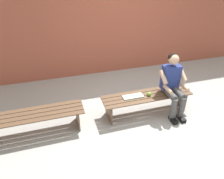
# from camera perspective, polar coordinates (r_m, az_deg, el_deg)

# --- Properties ---
(ground_plane) EXTENTS (10.00, 7.00, 0.04)m
(ground_plane) POSITION_cam_1_polar(r_m,az_deg,el_deg) (3.54, -1.34, -18.98)
(ground_plane) COLOR #9E9E99
(brick_wall) EXTENTS (9.50, 0.24, 3.07)m
(brick_wall) POSITION_cam_1_polar(r_m,az_deg,el_deg) (5.58, -4.22, 19.34)
(brick_wall) COLOR #9E4C38
(brick_wall) RESTS_ON ground
(bench_near) EXTENTS (1.83, 0.47, 0.42)m
(bench_near) POSITION_cam_1_polar(r_m,az_deg,el_deg) (4.30, 9.35, -2.51)
(bench_near) COLOR brown
(bench_near) RESTS_ON ground
(bench_far) EXTENTS (1.84, 0.47, 0.42)m
(bench_far) POSITION_cam_1_polar(r_m,az_deg,el_deg) (4.01, -20.90, -7.37)
(bench_far) COLOR brown
(bench_far) RESTS_ON ground
(person_seated) EXTENTS (0.50, 0.69, 1.23)m
(person_seated) POSITION_cam_1_polar(r_m,az_deg,el_deg) (4.27, 16.21, 1.66)
(person_seated) COLOR navy
(person_seated) RESTS_ON ground
(apple) EXTENTS (0.08, 0.08, 0.08)m
(apple) POSITION_cam_1_polar(r_m,az_deg,el_deg) (4.22, 10.00, -1.19)
(apple) COLOR #72B738
(apple) RESTS_ON bench_near
(book_open) EXTENTS (0.41, 0.16, 0.02)m
(book_open) POSITION_cam_1_polar(r_m,az_deg,el_deg) (4.15, 5.70, -1.91)
(book_open) COLOR white
(book_open) RESTS_ON bench_near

